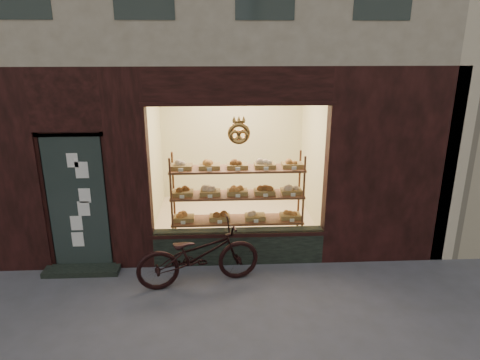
{
  "coord_description": "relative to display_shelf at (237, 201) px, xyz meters",
  "views": [
    {
      "loc": [
        0.15,
        -4.11,
        3.42
      ],
      "look_at": [
        0.47,
        2.0,
        1.44
      ],
      "focal_mm": 32.0,
      "sensor_mm": 36.0,
      "label": 1
    }
  ],
  "objects": [
    {
      "name": "ground",
      "position": [
        -0.45,
        -2.55,
        -0.89
      ],
      "size": [
        90.0,
        90.0,
        0.0
      ],
      "primitive_type": "plane",
      "color": "#424345"
    },
    {
      "name": "bicycle",
      "position": [
        -0.62,
        -1.05,
        -0.41
      ],
      "size": [
        1.9,
        1.01,
        0.95
      ],
      "primitive_type": "imported",
      "rotation": [
        0.0,
        0.0,
        1.79
      ],
      "color": "black",
      "rests_on": "ground"
    },
    {
      "name": "display_shelf",
      "position": [
        0.0,
        0.0,
        0.0
      ],
      "size": [
        2.2,
        0.45,
        1.7
      ],
      "color": "brown",
      "rests_on": "ground"
    }
  ]
}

